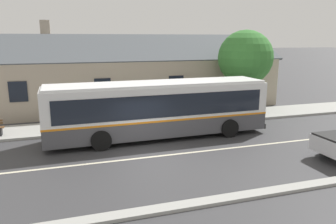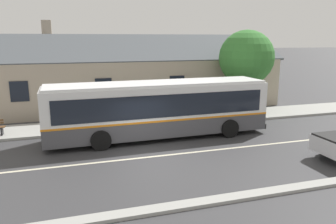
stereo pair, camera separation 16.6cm
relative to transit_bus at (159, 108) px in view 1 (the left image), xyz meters
The scene contains 8 objects.
ground_plane 3.56m from the transit_bus, 113.17° to the right, with size 300.00×300.00×0.00m, color #38383A.
sidewalk_far 3.68m from the transit_bus, 111.85° to the left, with size 60.00×3.00×0.15m, color #9E9E99.
curb_near 7.91m from the transit_bus, 99.22° to the right, with size 60.00×0.50×0.12m, color #9E9E99.
lane_divider_stripe 3.55m from the transit_bus, 113.17° to the right, with size 60.00×0.16×0.01m, color beige.
community_building 9.77m from the transit_bus, 88.21° to the left, with size 23.11×8.39×6.66m.
transit_bus is the anchor object (origin of this frame).
street_tree_primary 8.68m from the transit_bus, 27.78° to the left, with size 3.86×3.86×5.91m.
bus_stop_sign 7.34m from the transit_bus, 16.56° to the left, with size 0.36×0.07×2.40m.
Camera 1 is at (-3.53, -13.72, 5.30)m, focal length 35.00 mm.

